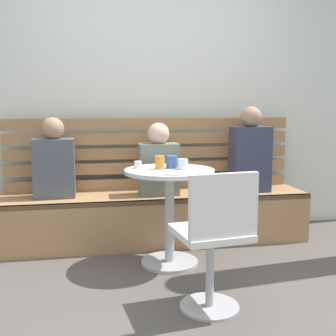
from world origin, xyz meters
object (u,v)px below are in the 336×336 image
object	(u,v)px
booth_bench	(156,218)
person_adult	(250,153)
person_child_middle	(54,162)
phone_on_table	(177,165)
plate_small	(175,173)
person_child_left	(159,163)
cup_tumbler_orange	(160,162)
cup_espresso_small	(138,165)
white_chair	(215,237)
cafe_table	(170,198)
cup_mug_blue	(172,162)
cup_glass_short	(183,164)

from	to	relation	value
booth_bench	person_adult	world-z (taller)	person_adult
person_child_middle	phone_on_table	size ratio (longest dim) A/B	4.85
plate_small	person_adult	bearing A→B (deg)	41.77
person_child_left	cup_tumbler_orange	xyz separation A→B (m)	(-0.07, -0.50, 0.07)
cup_espresso_small	plate_small	xyz separation A→B (m)	(0.22, -0.33, -0.02)
person_child_middle	cup_espresso_small	world-z (taller)	person_child_middle
booth_bench	white_chair	world-z (taller)	white_chair
cafe_table	cup_tumbler_orange	xyz separation A→B (m)	(-0.07, 0.03, 0.27)
white_chair	cup_espresso_small	distance (m)	1.02
white_chair	phone_on_table	xyz separation A→B (m)	(-0.02, 1.02, 0.28)
plate_small	phone_on_table	world-z (taller)	plate_small
booth_bench	person_child_middle	world-z (taller)	person_child_middle
person_child_middle	cup_mug_blue	size ratio (longest dim) A/B	7.15
cup_glass_short	white_chair	bearing A→B (deg)	-88.88
person_child_left	person_adult	bearing A→B (deg)	-0.28
booth_bench	cup_espresso_small	distance (m)	0.73
booth_bench	cup_tumbler_orange	bearing A→B (deg)	-95.22
cafe_table	white_chair	xyz separation A→B (m)	(0.11, -0.81, -0.05)
cafe_table	person_adult	distance (m)	1.03
plate_small	person_child_left	bearing A→B (deg)	89.59
booth_bench	cafe_table	world-z (taller)	cafe_table
person_adult	plate_small	world-z (taller)	person_adult
person_adult	person_child_middle	size ratio (longest dim) A/B	1.13
cup_mug_blue	plate_small	distance (m)	0.30
person_child_left	plate_small	bearing A→B (deg)	-90.41
booth_bench	cafe_table	xyz separation A→B (m)	(0.02, -0.54, 0.30)
plate_small	phone_on_table	xyz separation A→B (m)	(0.10, 0.44, -0.00)
cup_glass_short	person_child_left	bearing A→B (deg)	100.13
cafe_table	cup_mug_blue	distance (m)	0.28
booth_bench	person_child_middle	distance (m)	1.01
person_adult	cup_glass_short	distance (m)	0.92
booth_bench	phone_on_table	bearing A→B (deg)	-70.03
cafe_table	cup_tumbler_orange	bearing A→B (deg)	158.14
person_child_left	cup_mug_blue	distance (m)	0.47
person_child_left	cup_glass_short	distance (m)	0.55
person_child_middle	cup_glass_short	size ratio (longest dim) A/B	8.50
person_child_middle	cup_espresso_small	size ratio (longest dim) A/B	12.14
booth_bench	person_adult	bearing A→B (deg)	-1.15
person_child_middle	cup_mug_blue	bearing A→B (deg)	-29.49
plate_small	white_chair	bearing A→B (deg)	-78.43
person_adult	cup_tumbler_orange	xyz separation A→B (m)	(-0.91, -0.49, 0.00)
cafe_table	person_child_middle	distance (m)	1.08
cafe_table	phone_on_table	world-z (taller)	phone_on_table
person_adult	person_child_middle	world-z (taller)	person_adult
cup_tumbler_orange	cup_glass_short	world-z (taller)	cup_tumbler_orange
white_chair	person_child_left	xyz separation A→B (m)	(-0.11, 1.34, 0.25)
white_chair	phone_on_table	size ratio (longest dim) A/B	6.07
person_child_middle	cup_mug_blue	xyz separation A→B (m)	(0.92, -0.52, 0.05)
white_chair	person_child_middle	xyz separation A→B (m)	(-1.00, 1.39, 0.28)
cup_mug_blue	cup_glass_short	bearing A→B (deg)	-47.29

